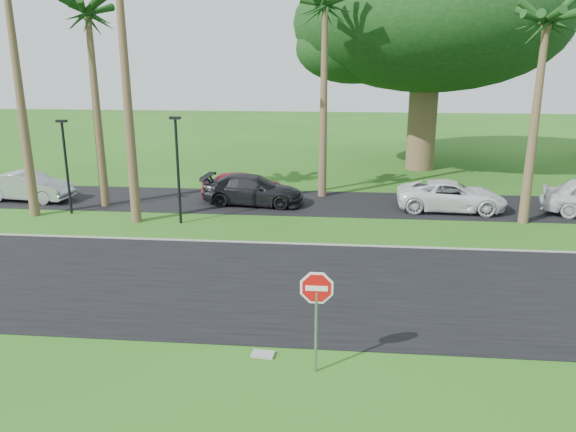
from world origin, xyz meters
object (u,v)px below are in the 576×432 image
(car_red, at_px, (242,185))
(car_minivan, at_px, (451,196))
(stop_sign_near, at_px, (316,301))
(car_dark, at_px, (253,190))
(car_silver, at_px, (29,187))

(car_red, height_order, car_minivan, car_red)
(car_minivan, bearing_deg, stop_sign_near, 161.36)
(stop_sign_near, xyz_separation_m, car_dark, (-3.81, 14.95, -1.06))
(car_dark, bearing_deg, car_minivan, -86.10)
(car_dark, bearing_deg, stop_sign_near, -160.52)
(car_minivan, bearing_deg, car_red, 85.20)
(car_minivan, bearing_deg, car_dark, 91.13)
(car_silver, distance_m, car_dark, 11.41)
(car_red, bearing_deg, car_minivan, -111.04)
(stop_sign_near, relative_size, car_red, 0.63)
(car_silver, relative_size, car_dark, 0.89)
(car_red, bearing_deg, car_dark, -158.71)
(car_silver, relative_size, car_minivan, 0.87)
(stop_sign_near, height_order, car_dark, stop_sign_near)
(stop_sign_near, bearing_deg, car_minivan, 68.94)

